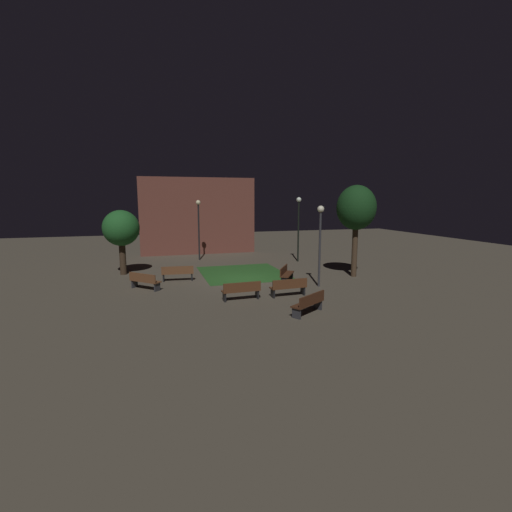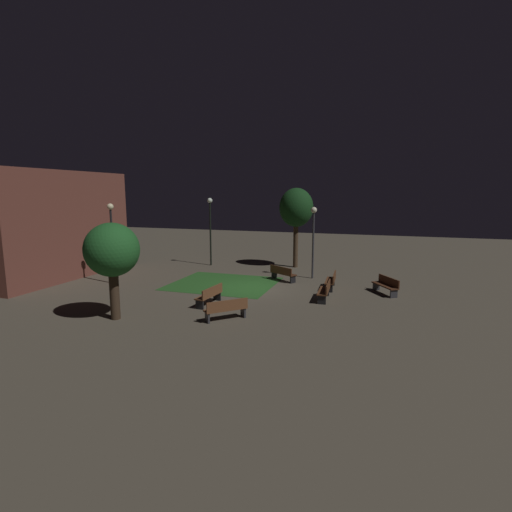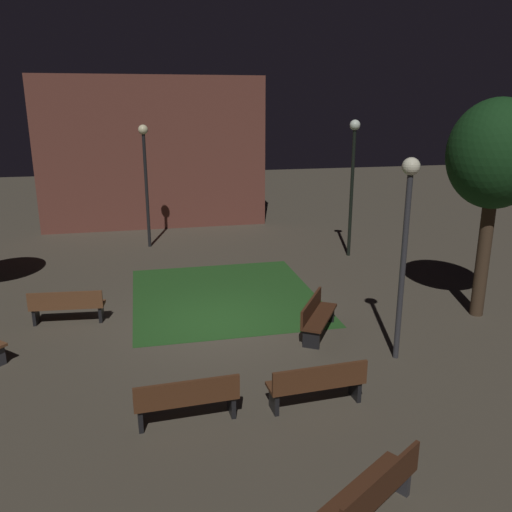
{
  "view_description": "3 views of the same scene",
  "coord_description": "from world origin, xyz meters",
  "px_view_note": "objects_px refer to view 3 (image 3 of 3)",
  "views": [
    {
      "loc": [
        -5.23,
        -20.37,
        4.7
      ],
      "look_at": [
        1.05,
        0.91,
        1.22
      ],
      "focal_mm": 25.77,
      "sensor_mm": 36.0,
      "label": 1
    },
    {
      "loc": [
        -19.9,
        -6.87,
        5.22
      ],
      "look_at": [
        0.75,
        -0.04,
        1.67
      ],
      "focal_mm": 27.58,
      "sensor_mm": 36.0,
      "label": 2
    },
    {
      "loc": [
        -1.75,
        -12.31,
        5.38
      ],
      "look_at": [
        1.07,
        0.4,
        1.56
      ],
      "focal_mm": 37.01,
      "sensor_mm": 36.0,
      "label": 3
    }
  ],
  "objects_px": {
    "tree_tall_center": "(496,157)",
    "lamp_post_plaza_west": "(145,165)",
    "bench_corner": "(317,315)",
    "lamp_post_path_center": "(353,166)",
    "bench_back_row": "(317,383)",
    "bench_lawn_edge": "(187,398)",
    "bench_front_left": "(67,305)",
    "lamp_post_near_wall": "(406,225)",
    "bench_front_right": "(372,493)"
  },
  "relations": [
    {
      "from": "bench_back_row",
      "to": "lamp_post_near_wall",
      "type": "relative_size",
      "value": 0.42
    },
    {
      "from": "bench_lawn_edge",
      "to": "bench_front_right",
      "type": "distance_m",
      "value": 3.54
    },
    {
      "from": "bench_corner",
      "to": "lamp_post_near_wall",
      "type": "bearing_deg",
      "value": -50.19
    },
    {
      "from": "lamp_post_near_wall",
      "to": "lamp_post_path_center",
      "type": "height_order",
      "value": "lamp_post_path_center"
    },
    {
      "from": "bench_lawn_edge",
      "to": "lamp_post_near_wall",
      "type": "relative_size",
      "value": 0.42
    },
    {
      "from": "bench_front_right",
      "to": "lamp_post_near_wall",
      "type": "xyz_separation_m",
      "value": [
        2.53,
        4.29,
        2.48
      ]
    },
    {
      "from": "lamp_post_near_wall",
      "to": "bench_lawn_edge",
      "type": "bearing_deg",
      "value": -162.57
    },
    {
      "from": "lamp_post_path_center",
      "to": "bench_front_left",
      "type": "bearing_deg",
      "value": -155.47
    },
    {
      "from": "bench_lawn_edge",
      "to": "lamp_post_path_center",
      "type": "bearing_deg",
      "value": 53.87
    },
    {
      "from": "bench_front_left",
      "to": "tree_tall_center",
      "type": "bearing_deg",
      "value": -9.43
    },
    {
      "from": "bench_corner",
      "to": "lamp_post_path_center",
      "type": "distance_m",
      "value": 7.54
    },
    {
      "from": "bench_back_row",
      "to": "tree_tall_center",
      "type": "relative_size",
      "value": 0.33
    },
    {
      "from": "tree_tall_center",
      "to": "lamp_post_near_wall",
      "type": "xyz_separation_m",
      "value": [
        -3.21,
        -1.78,
        -1.14
      ]
    },
    {
      "from": "lamp_post_near_wall",
      "to": "lamp_post_path_center",
      "type": "distance_m",
      "value": 8.0
    },
    {
      "from": "tree_tall_center",
      "to": "lamp_post_path_center",
      "type": "height_order",
      "value": "tree_tall_center"
    },
    {
      "from": "bench_front_left",
      "to": "lamp_post_near_wall",
      "type": "relative_size",
      "value": 0.42
    },
    {
      "from": "lamp_post_plaza_west",
      "to": "bench_front_left",
      "type": "bearing_deg",
      "value": -107.38
    },
    {
      "from": "bench_back_row",
      "to": "lamp_post_plaza_west",
      "type": "height_order",
      "value": "lamp_post_plaza_west"
    },
    {
      "from": "tree_tall_center",
      "to": "lamp_post_plaza_west",
      "type": "bearing_deg",
      "value": 133.04
    },
    {
      "from": "lamp_post_near_wall",
      "to": "lamp_post_plaza_west",
      "type": "distance_m",
      "value": 11.69
    },
    {
      "from": "bench_back_row",
      "to": "bench_corner",
      "type": "xyz_separation_m",
      "value": [
        1.02,
        3.03,
        0.0
      ]
    },
    {
      "from": "bench_back_row",
      "to": "bench_front_left",
      "type": "height_order",
      "value": "same"
    },
    {
      "from": "bench_corner",
      "to": "bench_front_left",
      "type": "bearing_deg",
      "value": 161.69
    },
    {
      "from": "bench_lawn_edge",
      "to": "lamp_post_near_wall",
      "type": "height_order",
      "value": "lamp_post_near_wall"
    },
    {
      "from": "bench_lawn_edge",
      "to": "bench_front_left",
      "type": "bearing_deg",
      "value": 116.89
    },
    {
      "from": "bench_back_row",
      "to": "lamp_post_near_wall",
      "type": "xyz_separation_m",
      "value": [
        2.32,
        1.47,
        2.48
      ]
    },
    {
      "from": "bench_back_row",
      "to": "bench_lawn_edge",
      "type": "bearing_deg",
      "value": -180.0
    },
    {
      "from": "tree_tall_center",
      "to": "bench_back_row",
      "type": "bearing_deg",
      "value": -149.5
    },
    {
      "from": "bench_back_row",
      "to": "lamp_post_path_center",
      "type": "distance_m",
      "value": 10.54
    },
    {
      "from": "bench_lawn_edge",
      "to": "tree_tall_center",
      "type": "distance_m",
      "value": 9.27
    },
    {
      "from": "bench_lawn_edge",
      "to": "lamp_post_near_wall",
      "type": "bearing_deg",
      "value": 17.43
    },
    {
      "from": "bench_corner",
      "to": "bench_front_right",
      "type": "xyz_separation_m",
      "value": [
        -1.23,
        -5.85,
        0.0
      ]
    },
    {
      "from": "bench_front_left",
      "to": "bench_corner",
      "type": "distance_m",
      "value": 6.22
    },
    {
      "from": "bench_back_row",
      "to": "lamp_post_near_wall",
      "type": "height_order",
      "value": "lamp_post_near_wall"
    },
    {
      "from": "bench_corner",
      "to": "lamp_post_path_center",
      "type": "height_order",
      "value": "lamp_post_path_center"
    },
    {
      "from": "bench_corner",
      "to": "lamp_post_path_center",
      "type": "xyz_separation_m",
      "value": [
        3.34,
        6.17,
        2.76
      ]
    },
    {
      "from": "bench_lawn_edge",
      "to": "lamp_post_plaza_west",
      "type": "distance_m",
      "value": 12.32
    },
    {
      "from": "bench_front_left",
      "to": "bench_corner",
      "type": "relative_size",
      "value": 1.03
    },
    {
      "from": "lamp_post_path_center",
      "to": "bench_corner",
      "type": "bearing_deg",
      "value": -118.4
    },
    {
      "from": "tree_tall_center",
      "to": "bench_front_left",
      "type": "bearing_deg",
      "value": 170.57
    },
    {
      "from": "bench_front_left",
      "to": "lamp_post_near_wall",
      "type": "distance_m",
      "value": 8.39
    },
    {
      "from": "bench_lawn_edge",
      "to": "bench_front_right",
      "type": "height_order",
      "value": "same"
    },
    {
      "from": "lamp_post_path_center",
      "to": "bench_front_right",
      "type": "bearing_deg",
      "value": -110.82
    },
    {
      "from": "bench_lawn_edge",
      "to": "lamp_post_near_wall",
      "type": "distance_m",
      "value": 5.5
    },
    {
      "from": "tree_tall_center",
      "to": "lamp_post_near_wall",
      "type": "bearing_deg",
      "value": -150.89
    },
    {
      "from": "bench_back_row",
      "to": "bench_corner",
      "type": "height_order",
      "value": "same"
    },
    {
      "from": "bench_back_row",
      "to": "bench_corner",
      "type": "relative_size",
      "value": 1.03
    },
    {
      "from": "lamp_post_path_center",
      "to": "lamp_post_plaza_west",
      "type": "height_order",
      "value": "lamp_post_path_center"
    },
    {
      "from": "bench_front_right",
      "to": "lamp_post_path_center",
      "type": "xyz_separation_m",
      "value": [
        4.57,
        12.02,
        2.76
      ]
    },
    {
      "from": "bench_corner",
      "to": "bench_lawn_edge",
      "type": "bearing_deg",
      "value": -138.14
    }
  ]
}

